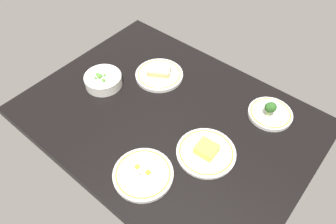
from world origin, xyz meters
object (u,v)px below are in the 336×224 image
object	(u,v)px
plate_sandwich	(159,74)
plate_eggs	(143,174)
plate_cheese	(206,152)
bowl_peas	(103,80)
plate_broccoli	(270,112)

from	to	relation	value
plate_sandwich	plate_eggs	size ratio (longest dim) A/B	1.01
plate_cheese	plate_eggs	bearing A→B (deg)	-118.06
bowl_peas	plate_cheese	distance (cm)	55.07
bowl_peas	plate_broccoli	world-z (taller)	plate_broccoli
bowl_peas	plate_broccoli	distance (cm)	70.64
plate_cheese	plate_broccoli	bearing A→B (deg)	73.88
plate_sandwich	plate_broccoli	xyz separation A→B (cm)	(48.83, 10.63, 0.50)
plate_eggs	plate_broccoli	distance (cm)	55.94
plate_eggs	plate_broccoli	size ratio (longest dim) A/B	1.20
plate_eggs	plate_sandwich	bearing A→B (deg)	124.55
plate_sandwich	plate_cheese	bearing A→B (deg)	-27.03
plate_broccoli	plate_eggs	bearing A→B (deg)	-111.21
plate_sandwich	plate_broccoli	bearing A→B (deg)	12.28
plate_cheese	plate_broccoli	xyz separation A→B (cm)	(8.95, 30.97, 0.81)
plate_cheese	plate_sandwich	distance (cm)	44.77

